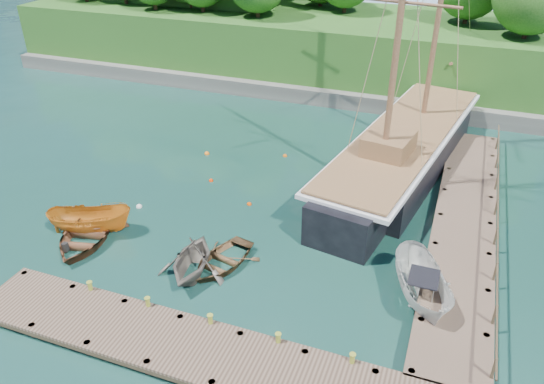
% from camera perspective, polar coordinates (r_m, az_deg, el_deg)
% --- Properties ---
extents(ground, '(160.00, 160.00, 0.00)m').
position_cam_1_polar(ground, '(27.42, -5.58, -6.77)').
color(ground, '#103326').
rests_on(ground, ground).
extents(dock_near, '(20.00, 3.20, 1.10)m').
position_cam_1_polar(dock_near, '(22.14, -8.27, -16.43)').
color(dock_near, '#433226').
rests_on(dock_near, ground).
extents(dock_east, '(3.20, 24.00, 1.10)m').
position_cam_1_polar(dock_east, '(30.97, 20.00, -2.94)').
color(dock_east, '#433226').
rests_on(dock_east, ground).
extents(bollard_0, '(0.26, 0.26, 0.45)m').
position_cam_1_polar(bollard_0, '(26.00, -18.69, -10.92)').
color(bollard_0, olive).
rests_on(bollard_0, ground).
extents(bollard_1, '(0.26, 0.26, 0.45)m').
position_cam_1_polar(bollard_1, '(24.50, -13.00, -12.86)').
color(bollard_1, olive).
rests_on(bollard_1, ground).
extents(bollard_2, '(0.26, 0.26, 0.45)m').
position_cam_1_polar(bollard_2, '(23.29, -6.54, -14.88)').
color(bollard_2, olive).
rests_on(bollard_2, ground).
extents(bollard_3, '(0.26, 0.26, 0.45)m').
position_cam_1_polar(bollard_3, '(22.42, 0.66, -16.88)').
color(bollard_3, olive).
rests_on(bollard_3, ground).
extents(bollard_4, '(0.26, 0.26, 0.45)m').
position_cam_1_polar(bollard_4, '(21.93, 8.46, -18.72)').
color(bollard_4, olive).
rests_on(bollard_4, ground).
extents(rowboat_0, '(4.64, 5.70, 1.04)m').
position_cam_1_polar(rowboat_0, '(29.94, -19.34, -5.03)').
color(rowboat_0, brown).
rests_on(rowboat_0, ground).
extents(rowboat_1, '(3.97, 4.41, 2.05)m').
position_cam_1_polar(rowboat_1, '(26.38, -8.51, -8.71)').
color(rowboat_1, '#655D54').
rests_on(rowboat_1, ground).
extents(rowboat_2, '(3.66, 4.53, 0.83)m').
position_cam_1_polar(rowboat_2, '(26.76, -5.43, -7.82)').
color(rowboat_2, brown).
rests_on(rowboat_2, ground).
extents(motorboat_orange, '(4.85, 3.23, 1.75)m').
position_cam_1_polar(motorboat_orange, '(30.56, -18.73, -4.14)').
color(motorboat_orange, orange).
rests_on(motorboat_orange, ground).
extents(cabin_boat_white, '(3.77, 5.59, 2.02)m').
position_cam_1_polar(cabin_boat_white, '(25.48, 15.59, -11.30)').
color(cabin_boat_white, silver).
rests_on(cabin_boat_white, ground).
extents(schooner, '(8.51, 27.87, 20.60)m').
position_cam_1_polar(schooner, '(35.74, 13.84, 3.93)').
color(schooner, black).
rests_on(schooner, ground).
extents(mooring_buoy_0, '(0.36, 0.36, 0.36)m').
position_cam_1_polar(mooring_buoy_0, '(32.11, -14.09, -1.59)').
color(mooring_buoy_0, silver).
rests_on(mooring_buoy_0, ground).
extents(mooring_buoy_1, '(0.28, 0.28, 0.28)m').
position_cam_1_polar(mooring_buoy_1, '(34.11, -6.57, 1.18)').
color(mooring_buoy_1, '#F93000').
rests_on(mooring_buoy_1, ground).
extents(mooring_buoy_2, '(0.28, 0.28, 0.28)m').
position_cam_1_polar(mooring_buoy_2, '(31.42, -2.47, -1.36)').
color(mooring_buoy_2, '#EB4300').
rests_on(mooring_buoy_2, ground).
extents(mooring_buoy_3, '(0.28, 0.28, 0.28)m').
position_cam_1_polar(mooring_buoy_3, '(31.48, 6.68, -1.49)').
color(mooring_buoy_3, silver).
rests_on(mooring_buoy_3, ground).
extents(mooring_buoy_4, '(0.36, 0.36, 0.36)m').
position_cam_1_polar(mooring_buoy_4, '(37.65, -7.00, 4.07)').
color(mooring_buoy_4, orange).
rests_on(mooring_buoy_4, ground).
extents(mooring_buoy_5, '(0.30, 0.30, 0.30)m').
position_cam_1_polar(mooring_buoy_5, '(37.06, 1.41, 3.86)').
color(mooring_buoy_5, '#DB5C0D').
rests_on(mooring_buoy_5, ground).
extents(headland, '(51.00, 19.31, 12.90)m').
position_cam_1_polar(headland, '(56.88, -3.95, 19.05)').
color(headland, '#474744').
rests_on(headland, ground).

